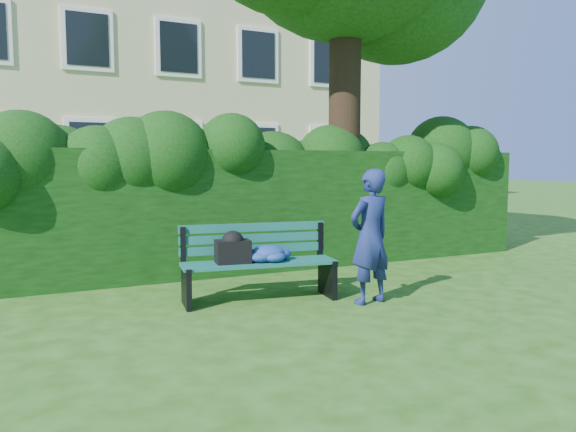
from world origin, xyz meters
name	(u,v)px	position (x,y,z in m)	size (l,w,h in m)	color
ground	(310,301)	(0.00, 0.00, 0.00)	(80.00, 80.00, 0.00)	#234A10
apartment_building	(110,30)	(0.00, 13.99, 6.00)	(16.00, 8.08, 12.00)	#C8BD86
hedge	(241,210)	(0.00, 2.20, 0.90)	(10.00, 1.00, 1.80)	black
park_bench	(256,258)	(-0.57, 0.30, 0.50)	(1.86, 0.82, 0.89)	#0E4A3B
man_reading	(370,237)	(0.57, -0.38, 0.77)	(0.56, 0.37, 1.55)	navy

